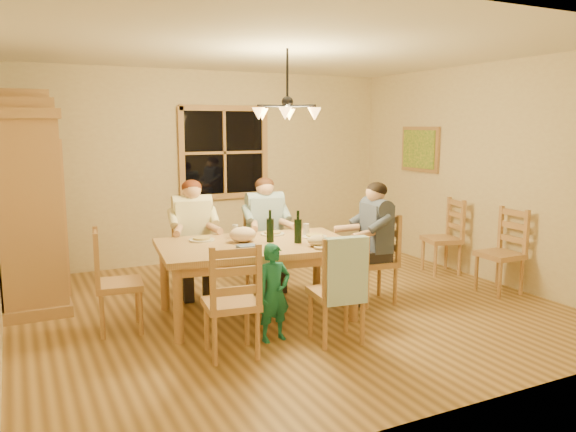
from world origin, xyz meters
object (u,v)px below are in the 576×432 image
adult_woman (193,223)px  dining_table (256,252)px  chandelier (287,111)px  armoire (30,208)px  chair_far_left (194,269)px  chair_far_right (266,263)px  chair_near_left (231,321)px  chair_near_right (336,309)px  child (274,293)px  chair_end_left (120,300)px  wine_bottle_a (270,226)px  chair_spare_front (499,267)px  adult_slate_man (375,227)px  chair_end_right (374,275)px  wine_bottle_b (298,227)px  adult_plaid_man (265,219)px  chair_spare_back (441,251)px

adult_woman → dining_table: bearing=117.9°
chandelier → armoire: bearing=150.5°
chair_far_left → chair_far_right: (0.85, -0.11, 0.00)m
chair_near_left → chair_near_right: size_ratio=1.00×
chandelier → child: (-0.53, -0.80, -1.63)m
chair_end_left → child: (1.21, -0.87, 0.15)m
armoire → wine_bottle_a: bearing=-34.3°
chair_far_right → chair_near_right: 1.83m
adult_woman → chair_spare_front: adult_woman is taller
chair_far_left → armoire: bearing=-9.8°
chandelier → armoire: size_ratio=0.33×
chair_far_left → chair_end_left: 1.25m
adult_slate_man → chair_end_right: bearing=0.0°
wine_bottle_a → wine_bottle_b: (0.23, -0.17, 0.00)m
chair_near_right → chair_end_left: (-1.70, 1.13, 0.00)m
chair_far_right → chair_end_right: same height
chair_end_left → adult_plaid_man: 2.02m
dining_table → chair_near_left: bearing=-124.9°
chair_spare_back → adult_plaid_man: bearing=94.7°
adult_plaid_man → chandelier: bearing=90.7°
chair_near_left → adult_slate_man: size_ratio=1.13×
chair_near_left → child: (0.47, 0.14, 0.15)m
chair_end_left → adult_woman: (0.97, 0.80, 0.54)m
chair_near_right → adult_slate_man: (0.97, 0.80, 0.54)m
chair_near_right → wine_bottle_b: bearing=96.0°
chair_spare_front → chair_spare_back: bearing=0.7°
chair_far_left → chair_spare_front: same height
chair_spare_back → chair_near_left: bearing=125.0°
dining_table → chair_far_right: size_ratio=2.09×
chair_near_left → adult_slate_man: 2.11m
adult_plaid_man → wine_bottle_a: size_ratio=2.65×
chandelier → chair_spare_front: (2.45, -0.61, -1.77)m
chair_end_right → chair_spare_back: size_ratio=1.00×
chandelier → chair_spare_back: bearing=8.7°
adult_woman → adult_plaid_man: (0.85, -0.11, 0.00)m
armoire → adult_slate_man: size_ratio=2.63×
adult_plaid_man → wine_bottle_a: 0.94m
chair_near_left → wine_bottle_a: (0.74, 0.83, 0.62)m
chandelier → chair_near_left: size_ratio=0.78×
adult_slate_man → wine_bottle_a: size_ratio=2.65×
dining_table → wine_bottle_b: (0.38, -0.18, 0.26)m
armoire → adult_slate_man: (3.35, -1.63, -0.22)m
chair_end_right → adult_slate_man: (0.00, 0.00, 0.54)m
chair_far_right → child: size_ratio=1.11×
chandelier → adult_woman: 1.70m
wine_bottle_b → chair_near_left: bearing=-145.7°
chair_end_right → child: bearing=117.3°
chair_end_right → chair_spare_front: (1.52, -0.36, 0.00)m
wine_bottle_a → chair_spare_front: (2.70, -0.50, -0.62)m
chair_far_left → chair_end_left: size_ratio=1.00×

